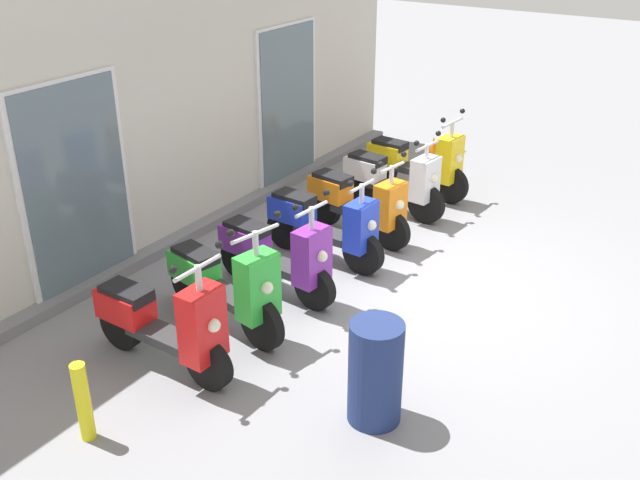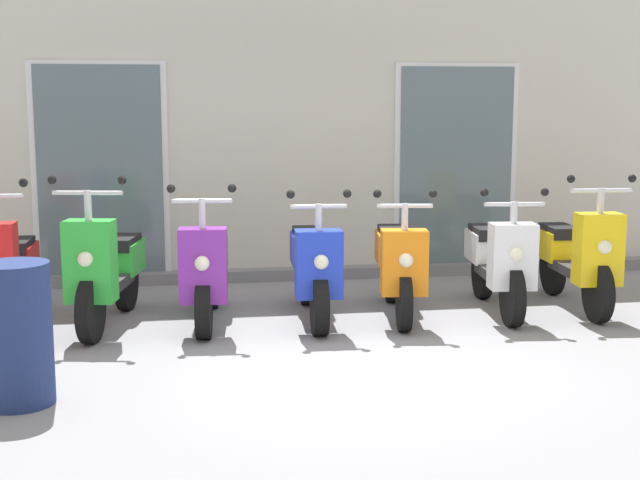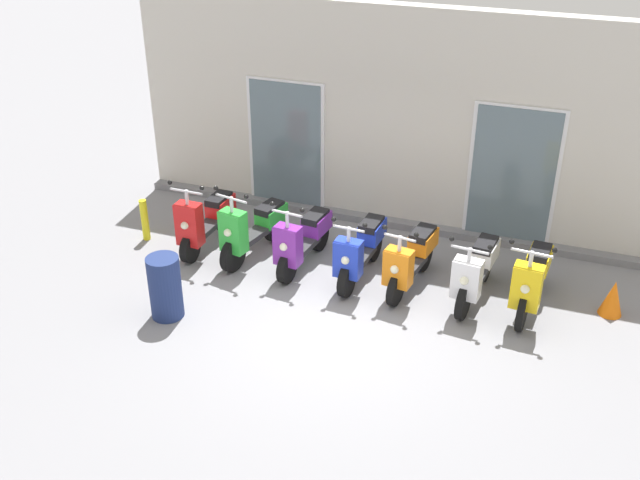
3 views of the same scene
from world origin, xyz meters
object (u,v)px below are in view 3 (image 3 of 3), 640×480
Objects in this scene: scooter_purple at (303,239)px; curb_bollard at (145,220)px; scooter_white at (476,270)px; scooter_blue at (361,250)px; scooter_yellow at (532,278)px; traffic_cone at (613,298)px; trash_bin at (165,287)px; scooter_orange at (411,258)px; scooter_green at (253,228)px; scooter_red at (205,220)px.

scooter_purple is 2.71m from curb_bollard.
scooter_purple is 0.97× the size of scooter_white.
scooter_purple is 0.97× the size of scooter_blue.
scooter_yellow is 1.13m from traffic_cone.
trash_bin is at bearing -139.12° from scooter_blue.
scooter_white is 2.29× the size of curb_bollard.
scooter_green is at bearing 179.27° from scooter_orange.
scooter_purple is 3.00× the size of traffic_cone.
scooter_red is 1.01× the size of scooter_purple.
scooter_green is at bearing 179.56° from scooter_white.
curb_bollard is at bearing -176.60° from scooter_green.
scooter_green is 0.98× the size of scooter_yellow.
scooter_blue is 3.54m from traffic_cone.
trash_bin is (-2.17, -1.88, -0.01)m from scooter_blue.
scooter_orange is at bearing -174.49° from traffic_cone.
scooter_blue is (2.58, -0.04, -0.01)m from scooter_red.
scooter_blue is 1.03× the size of scooter_orange.
traffic_cone is (1.84, 0.26, -0.21)m from scooter_white.
scooter_green is (0.83, -0.01, 0.01)m from scooter_red.
scooter_purple is 4.45m from traffic_cone.
scooter_yellow reaches higher than trash_bin.
scooter_green is 5.28m from traffic_cone.
trash_bin is at bearing -147.43° from scooter_orange.
traffic_cone is (6.10, 0.22, -0.21)m from scooter_red.
curb_bollard is at bearing -179.08° from scooter_white.
scooter_green is 3.15× the size of traffic_cone.
traffic_cone is at bearing 4.21° from scooter_blue.
scooter_blue is 1.78× the size of trash_bin.
scooter_red is 5.03m from scooter_yellow.
scooter_yellow is at bearing 22.29° from trash_bin.
curb_bollard is at bearing -173.17° from scooter_red.
scooter_green is 1.81× the size of trash_bin.
scooter_yellow is (0.76, 0.02, 0.02)m from scooter_white.
scooter_white is (2.60, -0.01, 0.01)m from scooter_purple.
trash_bin is at bearing -123.60° from scooter_purple.
traffic_cone is at bearing 2.77° from curb_bollard.
scooter_green is at bearing -177.45° from traffic_cone.
scooter_purple is at bearing 56.40° from trash_bin.
scooter_blue is at bearing 40.88° from trash_bin.
scooter_white is (1.69, -0.00, 0.01)m from scooter_blue.
scooter_orange is at bearing -179.26° from scooter_yellow.
scooter_blue is 1.69m from scooter_white.
scooter_white is at bearing -0.54° from scooter_red.
scooter_orange is (1.68, -0.02, 0.01)m from scooter_purple.
scooter_blue is at bearing 179.43° from scooter_orange.
scooter_blue is at bearing 179.93° from scooter_white.
scooter_green is 1.88m from curb_bollard.
scooter_white is at bearing -171.91° from traffic_cone.
scooter_orange is 3.48m from trash_bin.
scooter_red is at bearing 179.06° from scooter_green.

